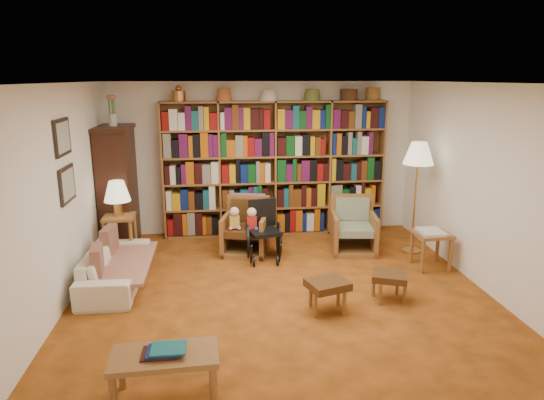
{
  "coord_description": "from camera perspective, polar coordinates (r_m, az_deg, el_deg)",
  "views": [
    {
      "loc": [
        -0.73,
        -5.44,
        2.56
      ],
      "look_at": [
        -0.04,
        0.6,
        1.02
      ],
      "focal_mm": 32.0,
      "sensor_mm": 36.0,
      "label": 1
    }
  ],
  "objects": [
    {
      "name": "wall_right",
      "position": [
        6.46,
        23.67,
        1.33
      ],
      "size": [
        0.0,
        5.0,
        5.0
      ],
      "primitive_type": "plane",
      "rotation": [
        1.57,
        0.0,
        -1.57
      ],
      "color": "white",
      "rests_on": "floor"
    },
    {
      "name": "armchair_leather",
      "position": [
        7.32,
        -3.2,
        -3.43
      ],
      "size": [
        0.81,
        0.83,
        0.83
      ],
      "color": "brown",
      "rests_on": "floor"
    },
    {
      "name": "table_lamp",
      "position": [
        7.15,
        -17.77,
        0.86
      ],
      "size": [
        0.37,
        0.37,
        0.51
      ],
      "color": "#C18D3E",
      "rests_on": "side_table_lamp"
    },
    {
      "name": "framed_pictures",
      "position": [
        6.07,
        -23.19,
        4.23
      ],
      "size": [
        0.03,
        0.52,
        0.97
      ],
      "color": "black",
      "rests_on": "wall_left"
    },
    {
      "name": "sofa",
      "position": [
        6.49,
        -17.92,
        -7.46
      ],
      "size": [
        1.64,
        0.67,
        0.47
      ],
      "primitive_type": "imported",
      "rotation": [
        0.0,
        0.0,
        1.55
      ],
      "color": "beige",
      "rests_on": "floor"
    },
    {
      "name": "bookshelf",
      "position": [
        7.95,
        0.33,
        4.17
      ],
      "size": [
        3.6,
        0.3,
        2.42
      ],
      "color": "brown",
      "rests_on": "floor"
    },
    {
      "name": "wheelchair",
      "position": [
        7.03,
        -1.04,
        -3.78
      ],
      "size": [
        0.51,
        0.68,
        0.85
      ],
      "color": "black",
      "rests_on": "floor"
    },
    {
      "name": "floor_lamp",
      "position": [
        7.32,
        16.84,
        4.77
      ],
      "size": [
        0.44,
        0.44,
        1.66
      ],
      "color": "#C18D3E",
      "rests_on": "floor"
    },
    {
      "name": "wall_back",
      "position": [
        8.08,
        -1.23,
        4.9
      ],
      "size": [
        5.0,
        0.0,
        5.0
      ],
      "primitive_type": "plane",
      "rotation": [
        1.57,
        0.0,
        0.0
      ],
      "color": "white",
      "rests_on": "floor"
    },
    {
      "name": "wall_left",
      "position": [
        5.87,
        -23.85,
        0.11
      ],
      "size": [
        0.0,
        5.0,
        5.0
      ],
      "primitive_type": "plane",
      "rotation": [
        1.57,
        0.0,
        1.57
      ],
      "color": "white",
      "rests_on": "floor"
    },
    {
      "name": "cushion_right",
      "position": [
        6.12,
        -19.89,
        -6.8
      ],
      "size": [
        0.17,
        0.38,
        0.37
      ],
      "primitive_type": "cube",
      "rotation": [
        0.0,
        0.0,
        0.13
      ],
      "color": "maroon",
      "rests_on": "sofa"
    },
    {
      "name": "wall_front",
      "position": [
        3.3,
        6.93,
        -9.24
      ],
      "size": [
        5.0,
        0.0,
        5.0
      ],
      "primitive_type": "plane",
      "rotation": [
        -1.57,
        0.0,
        0.0
      ],
      "color": "white",
      "rests_on": "floor"
    },
    {
      "name": "footstool_b",
      "position": [
        5.91,
        13.67,
        -8.93
      ],
      "size": [
        0.49,
        0.46,
        0.34
      ],
      "color": "#4E2E14",
      "rests_on": "floor"
    },
    {
      "name": "armchair_sage",
      "position": [
        7.46,
        9.39,
        -3.49
      ],
      "size": [
        0.75,
        0.77,
        0.82
      ],
      "color": "brown",
      "rests_on": "floor"
    },
    {
      "name": "cushion_left",
      "position": [
        6.77,
        -18.58,
        -4.7
      ],
      "size": [
        0.16,
        0.4,
        0.39
      ],
      "primitive_type": "cube",
      "rotation": [
        0.0,
        0.0,
        -0.1
      ],
      "color": "maroon",
      "rests_on": "sofa"
    },
    {
      "name": "curio_cabinet",
      "position": [
        7.76,
        -17.67,
        1.62
      ],
      "size": [
        0.5,
        0.95,
        2.4
      ],
      "color": "black",
      "rests_on": "floor"
    },
    {
      "name": "coffee_table",
      "position": [
        4.2,
        -12.5,
        -17.89
      ],
      "size": [
        0.88,
        0.47,
        0.46
      ],
      "color": "brown",
      "rests_on": "floor"
    },
    {
      "name": "side_table_papers",
      "position": [
        6.99,
        18.25,
        -4.31
      ],
      "size": [
        0.49,
        0.49,
        0.54
      ],
      "color": "brown",
      "rests_on": "floor"
    },
    {
      "name": "footstool_a",
      "position": [
        5.51,
        6.56,
        -10.08
      ],
      "size": [
        0.52,
        0.48,
        0.37
      ],
      "color": "#4E2E14",
      "rests_on": "floor"
    },
    {
      "name": "ceiling",
      "position": [
        5.49,
        1.18,
        13.61
      ],
      "size": [
        5.0,
        5.0,
        0.0
      ],
      "primitive_type": "plane",
      "rotation": [
        3.14,
        0.0,
        0.0
      ],
      "color": "white",
      "rests_on": "wall_back"
    },
    {
      "name": "sofa_throw",
      "position": [
        6.46,
        -17.53,
        -6.94
      ],
      "size": [
        0.79,
        1.48,
        0.04
      ],
      "primitive_type": "cube",
      "rotation": [
        0.0,
        0.0,
        0.0
      ],
      "color": "#C6B390",
      "rests_on": "sofa"
    },
    {
      "name": "side_table_lamp",
      "position": [
        7.28,
        -17.47,
        -3.03
      ],
      "size": [
        0.45,
        0.45,
        0.65
      ],
      "color": "brown",
      "rests_on": "floor"
    },
    {
      "name": "floor",
      "position": [
        6.06,
        1.06,
        -10.76
      ],
      "size": [
        5.0,
        5.0,
        0.0
      ],
      "primitive_type": "plane",
      "color": "#AF561A",
      "rests_on": "ground"
    }
  ]
}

